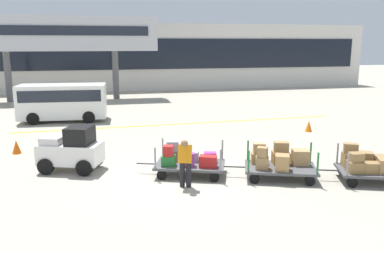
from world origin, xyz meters
TOP-DOWN VIEW (x-y plane):
  - ground_plane at (0.00, 0.00)m, footprint 120.00×120.00m
  - apron_lead_line at (1.79, 8.71)m, footprint 17.90×0.86m
  - terminal_building at (0.00, 25.97)m, footprint 48.39×2.51m
  - jet_bridge at (-7.11, 19.99)m, footprint 16.65×3.00m
  - baggage_tug at (-3.71, 1.54)m, footprint 2.35×1.81m
  - baggage_cart_lead at (0.13, 0.14)m, footprint 3.07×2.10m
  - baggage_cart_middle at (3.02, -0.80)m, footprint 3.07×2.10m
  - baggage_cart_tail at (5.80, -1.84)m, footprint 3.07×2.10m
  - baggage_handler at (-0.21, -1.02)m, footprint 0.52×0.53m
  - shuttle_van at (-4.77, 11.10)m, footprint 4.92×2.25m
  - safety_cone_near at (7.55, 5.37)m, footprint 0.36×0.36m
  - safety_cone_far at (-6.06, 4.32)m, footprint 0.36×0.36m

SIDE VIEW (x-z plane):
  - ground_plane at x=0.00m, z-range 0.00..0.00m
  - apron_lead_line at x=1.79m, z-range 0.00..0.01m
  - safety_cone_near at x=7.55m, z-range 0.00..0.55m
  - safety_cone_far at x=-6.06m, z-range 0.00..0.55m
  - baggage_cart_lead at x=0.13m, z-range -0.03..1.07m
  - baggage_cart_tail at x=5.80m, z-range -0.03..1.15m
  - baggage_cart_middle at x=3.02m, z-range 0.00..1.15m
  - baggage_tug at x=-3.71m, z-range -0.04..1.54m
  - baggage_handler at x=-0.21m, z-range 0.08..1.65m
  - shuttle_van at x=-4.77m, z-range 0.19..2.28m
  - terminal_building at x=0.00m, z-range 0.01..6.24m
  - jet_bridge at x=-7.11m, z-range 1.85..8.26m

